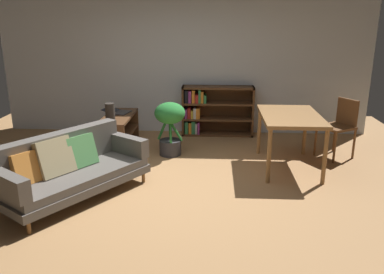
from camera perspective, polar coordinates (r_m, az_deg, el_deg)
name	(u,v)px	position (r m, az deg, el deg)	size (l,w,h in m)	color
ground_plane	(169,188)	(5.11, -3.39, -7.47)	(8.16, 8.16, 0.00)	#A87A4C
back_wall_panel	(184,60)	(7.38, -1.17, 11.07)	(6.80, 0.10, 2.70)	silver
fabric_couch	(69,167)	(4.98, -17.45, -4.16)	(1.66, 1.92, 0.77)	brown
media_console	(119,133)	(6.58, -10.55, 0.65)	(0.44, 1.14, 0.58)	#56351E
open_laptop	(118,112)	(6.71, -10.72, 3.66)	(0.49, 0.41, 0.07)	#333338
desk_speaker	(110,112)	(6.20, -11.82, 3.60)	(0.15, 0.15, 0.27)	#2D2823
potted_floor_plant	(170,123)	(6.17, -3.22, 2.08)	(0.48, 0.49, 0.85)	#333338
dining_table	(290,120)	(5.75, 14.10, 2.36)	(0.82, 1.29, 0.79)	olive
dining_chair_near	(340,124)	(6.50, 20.69, 1.78)	(0.61, 0.60, 0.91)	brown
bookshelf	(212,110)	(7.31, 2.87, 3.89)	(1.31, 0.34, 0.91)	#56351E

